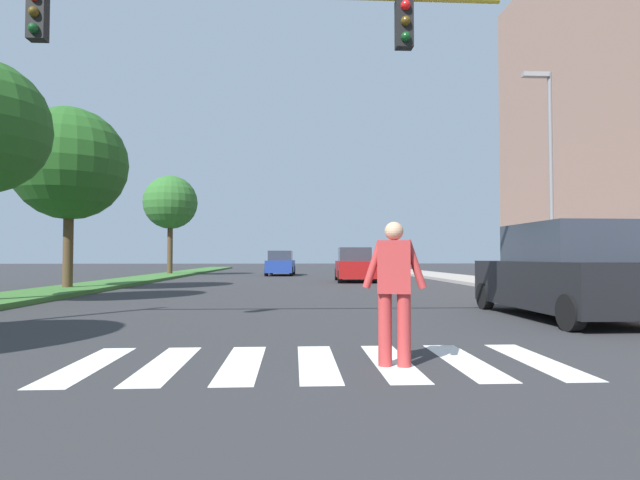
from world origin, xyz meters
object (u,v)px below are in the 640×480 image
(pedestrian_performer, at_px, (394,286))
(suv_crossing, at_px, (562,274))
(tree_distant, at_px, (170,203))
(traffic_light_gantry, at_px, (42,57))
(tree_far, at_px, (70,164))
(street_lamp_right, at_px, (548,160))
(sedan_distant, at_px, (281,264))
(sedan_midblock, at_px, (355,266))

(pedestrian_performer, relative_size, suv_crossing, 0.36)
(tree_distant, xyz_separation_m, pedestrian_performer, (9.67, -29.31, -4.08))
(traffic_light_gantry, bearing_deg, tree_distant, 99.49)
(tree_far, xyz_separation_m, suv_crossing, (14.05, -9.15, -3.85))
(tree_distant, relative_size, street_lamp_right, 0.90)
(traffic_light_gantry, height_order, sedan_distant, traffic_light_gantry)
(tree_far, height_order, tree_distant, tree_far)
(pedestrian_performer, bearing_deg, sedan_distant, 94.06)
(suv_crossing, relative_size, sedan_midblock, 1.12)
(street_lamp_right, height_order, suv_crossing, street_lamp_right)
(traffic_light_gantry, distance_m, suv_crossing, 10.40)
(tree_far, height_order, suv_crossing, tree_far)
(pedestrian_performer, bearing_deg, suv_crossing, 44.81)
(street_lamp_right, bearing_deg, pedestrian_performer, -124.66)
(tree_distant, bearing_deg, suv_crossing, -60.54)
(tree_far, height_order, sedan_distant, tree_far)
(street_lamp_right, relative_size, pedestrian_performer, 4.44)
(street_lamp_right, xyz_separation_m, sedan_distant, (-9.60, 18.40, -3.81))
(pedestrian_performer, distance_m, sedan_midblock, 20.29)
(tree_distant, distance_m, street_lamp_right, 25.21)
(tree_distant, height_order, street_lamp_right, street_lamp_right)
(traffic_light_gantry, bearing_deg, pedestrian_performer, -23.29)
(suv_crossing, height_order, sedan_distant, suv_crossing)
(traffic_light_gantry, relative_size, street_lamp_right, 1.43)
(sedan_midblock, relative_size, sedan_distant, 0.93)
(sedan_distant, bearing_deg, suv_crossing, -75.41)
(traffic_light_gantry, bearing_deg, street_lamp_right, 34.38)
(street_lamp_right, height_order, sedan_distant, street_lamp_right)
(street_lamp_right, relative_size, suv_crossing, 1.62)
(suv_crossing, bearing_deg, sedan_midblock, 98.72)
(tree_far, distance_m, sedan_distant, 17.92)
(sedan_distant, bearing_deg, pedestrian_performer, -85.94)
(tree_distant, xyz_separation_m, traffic_light_gantry, (4.53, -27.09, -0.59))
(tree_distant, relative_size, sedan_midblock, 1.62)
(tree_far, xyz_separation_m, street_lamp_right, (17.17, -2.65, -0.19))
(tree_distant, distance_m, traffic_light_gantry, 27.47)
(tree_distant, height_order, pedestrian_performer, tree_distant)
(suv_crossing, relative_size, sedan_distant, 1.04)
(suv_crossing, bearing_deg, tree_distant, 119.46)
(tree_far, relative_size, sedan_midblock, 1.63)
(street_lamp_right, bearing_deg, tree_far, 171.24)
(pedestrian_performer, bearing_deg, tree_far, 125.45)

